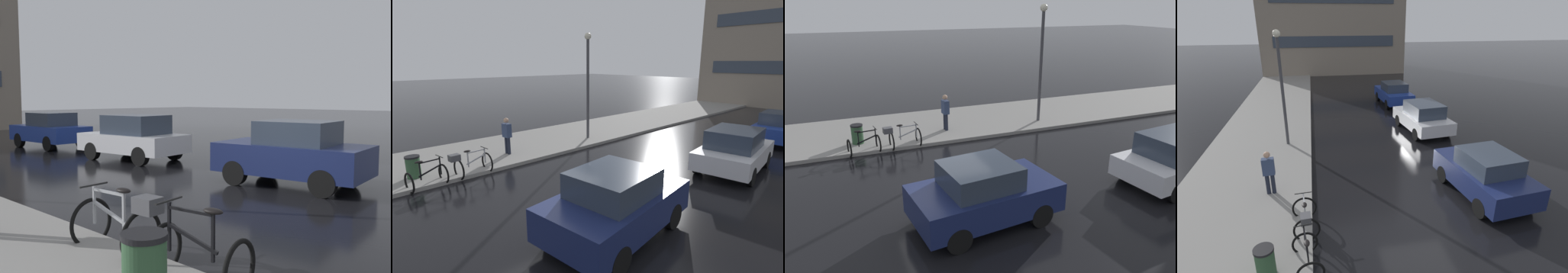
{
  "view_description": "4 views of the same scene",
  "coord_description": "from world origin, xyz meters",
  "views": [
    {
      "loc": [
        -7.37,
        -5.27,
        2.24
      ],
      "look_at": [
        0.68,
        2.34,
        1.26
      ],
      "focal_mm": 40.0,
      "sensor_mm": 36.0,
      "label": 1
    },
    {
      "loc": [
        6.62,
        -4.46,
        4.03
      ],
      "look_at": [
        -1.75,
        3.46,
        1.19
      ],
      "focal_mm": 28.0,
      "sensor_mm": 36.0,
      "label": 2
    },
    {
      "loc": [
        10.39,
        -2.89,
        5.47
      ],
      "look_at": [
        -1.23,
        1.85,
        1.03
      ],
      "focal_mm": 35.0,
      "sensor_mm": 36.0,
      "label": 3
    },
    {
      "loc": [
        -3.26,
        -7.98,
        5.88
      ],
      "look_at": [
        -0.97,
        3.85,
        1.16
      ],
      "focal_mm": 28.0,
      "sensor_mm": 36.0,
      "label": 4
    }
  ],
  "objects": [
    {
      "name": "trash_bin",
      "position": [
        -4.67,
        -2.02,
        0.46
      ],
      "size": [
        0.48,
        0.48,
        0.91
      ],
      "color": "#2D5133",
      "rests_on": "ground"
    },
    {
      "name": "car_navy",
      "position": [
        2.34,
        0.49,
        0.83
      ],
      "size": [
        2.32,
        3.93,
        1.66
      ],
      "color": "navy",
      "rests_on": "ground"
    },
    {
      "name": "bicycle_nearest",
      "position": [
        -3.71,
        -1.87,
        0.39
      ],
      "size": [
        0.83,
        1.22,
        1.0
      ],
      "color": "black",
      "rests_on": "ground"
    },
    {
      "name": "car_blue",
      "position": [
        2.34,
        12.93,
        0.79
      ],
      "size": [
        2.07,
        3.98,
        1.58
      ],
      "color": "navy",
      "rests_on": "ground"
    },
    {
      "name": "bicycle_second",
      "position": [
        -3.76,
        -0.44,
        0.51
      ],
      "size": [
        0.84,
        1.44,
        1.0
      ],
      "color": "black",
      "rests_on": "ground"
    },
    {
      "name": "pedestrian",
      "position": [
        -4.98,
        1.74,
        0.97
      ],
      "size": [
        0.41,
        0.27,
        1.72
      ],
      "color": "#1E2333",
      "rests_on": "ground"
    },
    {
      "name": "sidewalk_kerb",
      "position": [
        -6.0,
        10.0,
        0.07
      ],
      "size": [
        4.8,
        60.0,
        0.14
      ],
      "primitive_type": "cube",
      "color": "gray",
      "rests_on": "ground"
    },
    {
      "name": "streetlamp",
      "position": [
        -4.69,
        6.25,
        3.28
      ],
      "size": [
        0.33,
        0.33,
        5.41
      ],
      "color": "#424247",
      "rests_on": "ground"
    },
    {
      "name": "car_white",
      "position": [
        2.44,
        7.06,
        0.82
      ],
      "size": [
        2.38,
        4.06,
        1.63
      ],
      "color": "silver",
      "rests_on": "ground"
    },
    {
      "name": "ground_plane",
      "position": [
        0.0,
        0.0,
        0.0
      ],
      "size": [
        140.0,
        140.0,
        0.0
      ],
      "primitive_type": "plane",
      "color": "black"
    }
  ]
}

